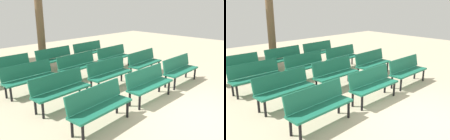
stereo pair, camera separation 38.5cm
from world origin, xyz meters
TOP-DOWN VIEW (x-y plane):
  - ground_plane at (0.00, 0.00)m, footprint 24.00×24.00m
  - bench_r0_c0 at (-1.95, 1.49)m, footprint 1.63×0.58m
  - bench_r0_c1 at (-0.03, 1.57)m, footprint 1.61×0.50m
  - bench_r0_c2 at (1.82, 1.67)m, footprint 1.61×0.51m
  - bench_r1_c0 at (-1.98, 2.92)m, footprint 1.63×0.57m
  - bench_r1_c1 at (-0.10, 3.03)m, footprint 1.62×0.54m
  - bench_r1_c2 at (1.76, 3.08)m, footprint 1.63×0.59m
  - bench_r2_c0 at (-2.07, 4.41)m, footprint 1.61×0.53m
  - bench_r2_c1 at (-0.24, 4.42)m, footprint 1.62×0.56m
  - bench_r2_c2 at (1.62, 4.51)m, footprint 1.63×0.58m
  - bench_r3_c0 at (-2.12, 5.78)m, footprint 1.61×0.52m
  - bench_r3_c1 at (-0.20, 5.93)m, footprint 1.63×0.58m
  - bench_r3_c2 at (1.61, 6.01)m, footprint 1.62×0.57m
  - tree_1 at (-0.17, 6.98)m, footprint 0.31×0.31m

SIDE VIEW (x-z plane):
  - ground_plane at x=0.00m, z-range 0.00..0.00m
  - bench_r0_c0 at x=-1.95m, z-range 0.07..0.94m
  - bench_r0_c1 at x=-0.03m, z-range 0.07..0.94m
  - bench_r0_c2 at x=1.82m, z-range 0.07..0.94m
  - bench_r1_c0 at x=-1.98m, z-range 0.07..0.94m
  - bench_r1_c1 at x=-0.10m, z-range 0.07..0.94m
  - bench_r1_c2 at x=1.76m, z-range 0.07..0.94m
  - bench_r2_c0 at x=-2.07m, z-range 0.07..0.94m
  - bench_r2_c1 at x=-0.24m, z-range 0.07..0.94m
  - bench_r2_c2 at x=1.62m, z-range 0.07..0.94m
  - bench_r3_c0 at x=-2.12m, z-range 0.07..0.94m
  - bench_r3_c1 at x=-0.20m, z-range 0.07..0.94m
  - bench_r3_c2 at x=1.61m, z-range 0.07..0.94m
  - tree_1 at x=-0.17m, z-range 0.00..3.09m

